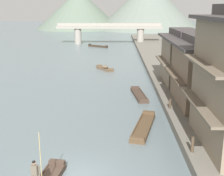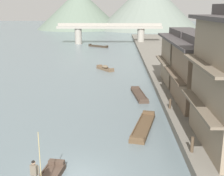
{
  "view_description": "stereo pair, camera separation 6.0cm",
  "coord_description": "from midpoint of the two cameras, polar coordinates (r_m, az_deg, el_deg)",
  "views": [
    {
      "loc": [
        2.42,
        -14.57,
        9.17
      ],
      "look_at": [
        1.81,
        13.71,
        1.53
      ],
      "focal_mm": 47.97,
      "sensor_mm": 36.0,
      "label": 1
    },
    {
      "loc": [
        2.48,
        -14.57,
        9.17
      ],
      "look_at": [
        1.81,
        13.71,
        1.53
      ],
      "focal_mm": 47.97,
      "sensor_mm": 36.0,
      "label": 2
    }
  ],
  "objects": [
    {
      "name": "boat_moored_third",
      "position": [
        72.46,
        -2.73,
        7.95
      ],
      "size": [
        4.96,
        3.88,
        0.55
      ],
      "color": "#33281E",
      "rests_on": "ground"
    },
    {
      "name": "riverbank_right",
      "position": [
        47.3,
        17.38,
        3.64
      ],
      "size": [
        18.0,
        110.0,
        0.66
      ],
      "primitive_type": "cube",
      "color": "#6B665B",
      "rests_on": "ground"
    },
    {
      "name": "boatman_person",
      "position": [
        15.34,
        -14.53,
        -15.17
      ],
      "size": [
        0.57,
        0.32,
        3.04
      ],
      "color": "black",
      "rests_on": "boat_foreground_poled"
    },
    {
      "name": "house_waterfront_tall",
      "position": [
        35.54,
        13.6,
        5.76
      ],
      "size": [
        5.61,
        7.36,
        6.14
      ],
      "color": "#7F705B",
      "rests_on": "riverbank_right"
    },
    {
      "name": "hill_far_west",
      "position": [
        136.07,
        -6.34,
        14.71
      ],
      "size": [
        37.12,
        37.12,
        16.89
      ],
      "primitive_type": "cone",
      "color": "#5B6B5B",
      "rests_on": "ground"
    },
    {
      "name": "boat_moored_second",
      "position": [
        32.02,
        5.14,
        -1.33
      ],
      "size": [
        1.67,
        5.33,
        0.44
      ],
      "color": "#423328",
      "rests_on": "ground"
    },
    {
      "name": "hill_far_centre",
      "position": [
        132.61,
        6.86,
        15.48
      ],
      "size": [
        43.62,
        43.62,
        20.57
      ],
      "primitive_type": "cone",
      "color": "slate",
      "rests_on": "ground"
    },
    {
      "name": "mooring_post_dock_near",
      "position": [
        19.05,
        15.0,
        -10.36
      ],
      "size": [
        0.2,
        0.2,
        0.98
      ],
      "primitive_type": "cylinder",
      "color": "#473828",
      "rests_on": "riverbank_right"
    },
    {
      "name": "boat_moored_far",
      "position": [
        23.67,
        5.95,
        -7.35
      ],
      "size": [
        2.48,
        5.88,
        0.5
      ],
      "color": "brown",
      "rests_on": "ground"
    },
    {
      "name": "house_waterfront_second",
      "position": [
        28.07,
        17.3,
        3.08
      ],
      "size": [
        5.99,
        8.17,
        6.14
      ],
      "color": "#75604C",
      "rests_on": "riverbank_right"
    },
    {
      "name": "stone_bridge",
      "position": [
        77.8,
        -0.58,
        10.91
      ],
      "size": [
        26.77,
        2.4,
        5.28
      ],
      "color": "gray",
      "rests_on": "ground"
    },
    {
      "name": "mooring_post_dock_mid",
      "position": [
        26.49,
        10.95,
        -2.98
      ],
      "size": [
        0.2,
        0.2,
        0.83
      ],
      "primitive_type": "cylinder",
      "color": "#473828",
      "rests_on": "riverbank_right"
    },
    {
      "name": "boat_moored_nearest",
      "position": [
        45.42,
        -1.41,
        3.8
      ],
      "size": [
        2.85,
        3.61,
        0.73
      ],
      "color": "brown",
      "rests_on": "ground"
    }
  ]
}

